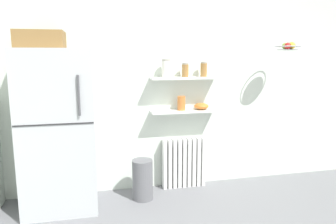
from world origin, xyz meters
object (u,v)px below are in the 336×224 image
hanging_fruit_basket (288,47)px  refrigerator (58,127)px  storage_jar_0 (166,68)px  vase (181,103)px  storage_jar_2 (204,69)px  shelf_bowl (201,106)px  storage_jar_1 (185,70)px  trash_bin (143,180)px  radiator (184,163)px

hanging_fruit_basket → refrigerator: bearing=179.4°
storage_jar_0 → vase: (0.19, -0.00, -0.43)m
vase → refrigerator: bearing=-171.4°
refrigerator → storage_jar_2: refrigerator is taller
hanging_fruit_basket → vase: bearing=169.0°
vase → shelf_bowl: (0.26, 0.00, -0.05)m
storage_jar_1 → storage_jar_2: (0.24, 0.00, 0.01)m
storage_jar_1 → vase: 0.41m
storage_jar_1 → trash_bin: size_ratio=0.36×
storage_jar_1 → hanging_fruit_basket: (1.23, -0.25, 0.28)m
shelf_bowl → hanging_fruit_basket: (1.01, -0.25, 0.73)m
storage_jar_1 → vase: size_ratio=0.97×
storage_jar_0 → storage_jar_2: storage_jar_0 is taller
storage_jar_1 → shelf_bowl: (0.22, 0.00, -0.45)m
radiator → shelf_bowl: (0.22, -0.03, 0.74)m
refrigerator → shelf_bowl: refrigerator is taller
storage_jar_0 → storage_jar_1: bearing=-0.0°
storage_jar_1 → storage_jar_2: bearing=0.0°
refrigerator → radiator: (1.49, 0.25, -0.60)m
storage_jar_0 → trash_bin: size_ratio=0.45×
shelf_bowl → storage_jar_2: bearing=0.0°
storage_jar_1 → storage_jar_0: bearing=180.0°
radiator → storage_jar_1: bearing=-90.0°
storage_jar_1 → shelf_bowl: 0.50m
storage_jar_0 → hanging_fruit_basket: 1.51m
storage_jar_2 → shelf_bowl: bearing=180.0°
storage_jar_0 → storage_jar_2: (0.47, -0.00, -0.01)m
vase → trash_bin: (-0.53, -0.22, -0.86)m
radiator → vase: (-0.05, -0.03, 0.78)m
shelf_bowl → refrigerator: bearing=-172.7°
refrigerator → vase: size_ratio=10.84×
hanging_fruit_basket → storage_jar_0: bearing=170.4°
refrigerator → shelf_bowl: bearing=7.3°
radiator → shelf_bowl: shelf_bowl is taller
storage_jar_2 → trash_bin: (-0.81, -0.22, -1.28)m
shelf_bowl → hanging_fruit_basket: hanging_fruit_basket is taller
radiator → shelf_bowl: 0.77m
storage_jar_2 → trash_bin: 1.53m
storage_jar_0 → shelf_bowl: size_ratio=1.17×
hanging_fruit_basket → trash_bin: bearing=179.2°
storage_jar_0 → shelf_bowl: bearing=-0.0°
storage_jar_0 → storage_jar_2: size_ratio=1.16×
vase → trash_bin: bearing=-157.1°
radiator → storage_jar_2: storage_jar_2 is taller
storage_jar_0 → trash_bin: 1.35m
storage_jar_1 → storage_jar_2: 0.24m
storage_jar_2 → hanging_fruit_basket: 1.05m
storage_jar_2 → vase: storage_jar_2 is taller
refrigerator → radiator: refrigerator is taller
storage_jar_1 → hanging_fruit_basket: hanging_fruit_basket is taller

